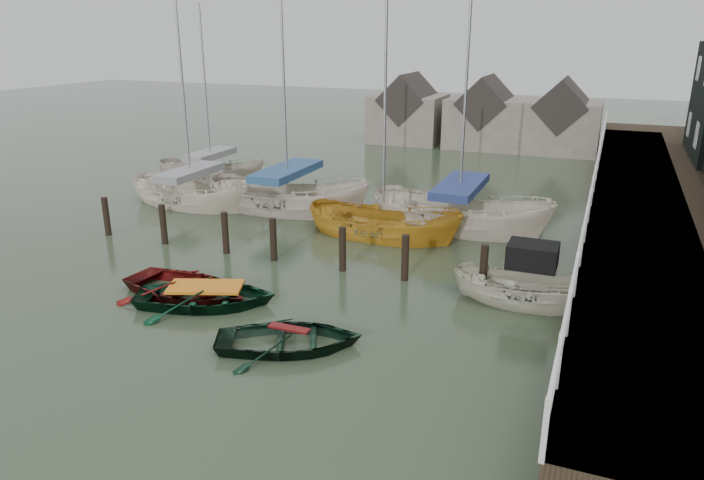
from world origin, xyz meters
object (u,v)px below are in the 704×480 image
at_px(rowboat_green, 207,305).
at_px(sailboat_a, 193,204).
at_px(motorboat, 527,300).
at_px(rowboat_red, 188,297).
at_px(rowboat_dkgreen, 290,348).
at_px(sailboat_b, 288,209).
at_px(sailboat_d, 458,227).
at_px(sailboat_e, 212,179).
at_px(sailboat_c, 383,236).

height_order(rowboat_green, sailboat_a, sailboat_a).
relative_size(rowboat_green, motorboat, 0.92).
bearing_deg(rowboat_red, rowboat_dkgreen, -104.99).
height_order(rowboat_green, sailboat_b, sailboat_b).
bearing_deg(sailboat_d, sailboat_e, 84.43).
distance_m(rowboat_red, sailboat_a, 9.80).
xyz_separation_m(rowboat_green, rowboat_dkgreen, (3.20, -1.28, 0.00)).
distance_m(rowboat_red, sailboat_b, 8.99).
xyz_separation_m(rowboat_red, sailboat_a, (-5.64, 8.01, 0.07)).
xyz_separation_m(rowboat_red, motorboat, (8.80, 3.13, 0.10)).
xyz_separation_m(rowboat_red, rowboat_green, (0.80, -0.23, 0.00)).
distance_m(rowboat_green, rowboat_dkgreen, 3.45).
relative_size(rowboat_red, sailboat_c, 0.39).
bearing_deg(sailboat_a, sailboat_c, -88.35).
bearing_deg(rowboat_red, sailboat_e, 37.39).
distance_m(rowboat_red, sailboat_c, 7.84).
relative_size(sailboat_c, sailboat_d, 0.79).
height_order(rowboat_green, sailboat_e, sailboat_e).
bearing_deg(sailboat_a, motorboat, -101.49).
height_order(sailboat_d, sailboat_e, sailboat_d).
xyz_separation_m(sailboat_b, sailboat_d, (7.03, 0.23, 0.00)).
relative_size(rowboat_red, rowboat_green, 1.03).
relative_size(rowboat_dkgreen, sailboat_a, 0.29).
xyz_separation_m(rowboat_dkgreen, sailboat_b, (-5.54, 10.37, 0.06)).
height_order(sailboat_c, sailboat_e, sailboat_c).
distance_m(sailboat_d, sailboat_e, 13.31).
relative_size(motorboat, sailboat_c, 0.41).
height_order(sailboat_b, sailboat_c, sailboat_b).
bearing_deg(rowboat_dkgreen, rowboat_red, 44.14).
bearing_deg(rowboat_green, sailboat_d, -47.82).
bearing_deg(motorboat, sailboat_e, 61.02).
bearing_deg(motorboat, rowboat_red, 109.48).
bearing_deg(rowboat_green, motorboat, -88.32).
height_order(rowboat_dkgreen, sailboat_b, sailboat_b).
bearing_deg(sailboat_b, sailboat_c, -112.24).
relative_size(rowboat_red, sailboat_b, 0.33).
relative_size(sailboat_b, sailboat_d, 0.94).
xyz_separation_m(rowboat_dkgreen, sailboat_a, (-9.64, 9.52, 0.07)).
relative_size(motorboat, sailboat_b, 0.35).
xyz_separation_m(motorboat, sailboat_a, (-14.44, 4.88, -0.04)).
bearing_deg(rowboat_dkgreen, motorboat, -71.14).
relative_size(motorboat, sailboat_e, 0.44).
height_order(rowboat_red, sailboat_b, sailboat_b).
bearing_deg(sailboat_e, sailboat_d, -111.51).
distance_m(rowboat_green, sailboat_a, 10.46).
bearing_deg(motorboat, rowboat_dkgreen, 133.93).
height_order(sailboat_b, sailboat_e, sailboat_b).
height_order(rowboat_dkgreen, sailboat_a, sailboat_a).
bearing_deg(sailboat_b, sailboat_d, -90.56).
xyz_separation_m(sailboat_c, sailboat_e, (-10.68, 4.96, 0.05)).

